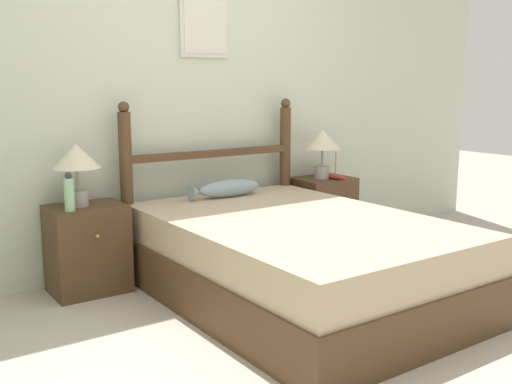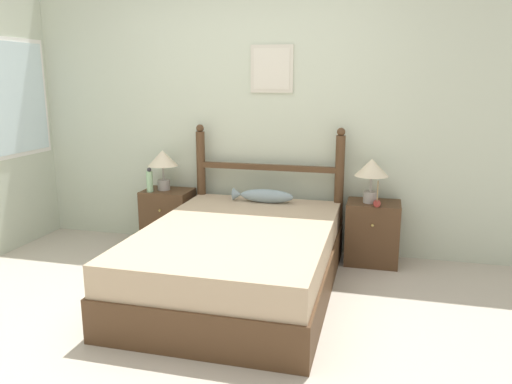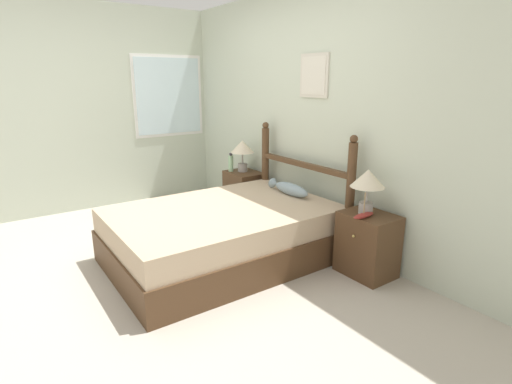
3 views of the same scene
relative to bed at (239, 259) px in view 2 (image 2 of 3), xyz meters
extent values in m
plane|color=#B7AD9E|center=(-0.24, -0.63, -0.25)|extent=(16.00, 16.00, 0.00)
cube|color=beige|center=(-0.24, 1.10, 1.02)|extent=(6.40, 0.06, 2.55)
cube|color=beige|center=(0.01, 1.06, 1.42)|extent=(0.39, 0.02, 0.42)
cube|color=beige|center=(0.01, 1.05, 1.42)|extent=(0.33, 0.01, 0.36)
cube|color=white|center=(-2.34, 0.53, 1.16)|extent=(0.01, 1.00, 1.10)
cube|color=silver|center=(-2.33, 0.53, 1.16)|extent=(0.01, 0.92, 1.02)
cube|color=#4C331E|center=(0.00, 0.00, -0.10)|extent=(1.39, 2.01, 0.29)
cube|color=tan|center=(0.00, 0.00, 0.15)|extent=(1.35, 1.97, 0.22)
cylinder|color=#4C331E|center=(-0.65, 0.96, 0.30)|extent=(0.08, 0.08, 1.11)
sphere|color=#4C331E|center=(-0.65, 0.96, 0.89)|extent=(0.07, 0.07, 0.07)
cylinder|color=#4C331E|center=(0.65, 0.96, 0.30)|extent=(0.08, 0.08, 1.11)
sphere|color=#4C331E|center=(0.65, 0.96, 0.89)|extent=(0.07, 0.07, 0.07)
cube|color=#4C331E|center=(0.00, 0.96, 0.55)|extent=(1.31, 0.06, 0.05)
cube|color=#4C331E|center=(-0.96, 0.87, 0.02)|extent=(0.45, 0.35, 0.55)
sphere|color=tan|center=(-0.96, 0.68, 0.14)|extent=(0.02, 0.02, 0.02)
cube|color=#4C331E|center=(0.96, 0.87, 0.02)|extent=(0.45, 0.35, 0.55)
sphere|color=tan|center=(0.96, 0.68, 0.14)|extent=(0.02, 0.02, 0.02)
cylinder|color=gray|center=(-1.00, 0.87, 0.35)|extent=(0.12, 0.12, 0.10)
cylinder|color=gray|center=(-1.00, 0.87, 0.46)|extent=(0.02, 0.02, 0.14)
cone|color=beige|center=(-1.00, 0.87, 0.61)|extent=(0.29, 0.29, 0.15)
cylinder|color=gray|center=(0.93, 0.85, 0.35)|extent=(0.12, 0.12, 0.10)
cylinder|color=gray|center=(0.93, 0.85, 0.46)|extent=(0.02, 0.02, 0.14)
cone|color=beige|center=(0.93, 0.85, 0.61)|extent=(0.29, 0.29, 0.15)
cylinder|color=#99C699|center=(-1.09, 0.76, 0.39)|extent=(0.06, 0.06, 0.20)
sphere|color=#333338|center=(-1.09, 0.76, 0.51)|extent=(0.04, 0.04, 0.04)
ellipsoid|color=maroon|center=(0.99, 0.76, 0.32)|extent=(0.06, 0.23, 0.04)
cylinder|color=#997F56|center=(0.99, 0.76, 0.42)|extent=(0.01, 0.01, 0.17)
ellipsoid|color=#8499A3|center=(0.03, 0.79, 0.32)|extent=(0.48, 0.13, 0.12)
cone|color=#8499A3|center=(-0.24, 0.79, 0.32)|extent=(0.08, 0.11, 0.11)
camera|label=1|loc=(-2.16, -2.68, 1.03)|focal=42.00mm
camera|label=2|loc=(1.02, -3.43, 1.34)|focal=35.00mm
camera|label=3|loc=(3.01, -1.74, 1.40)|focal=28.00mm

